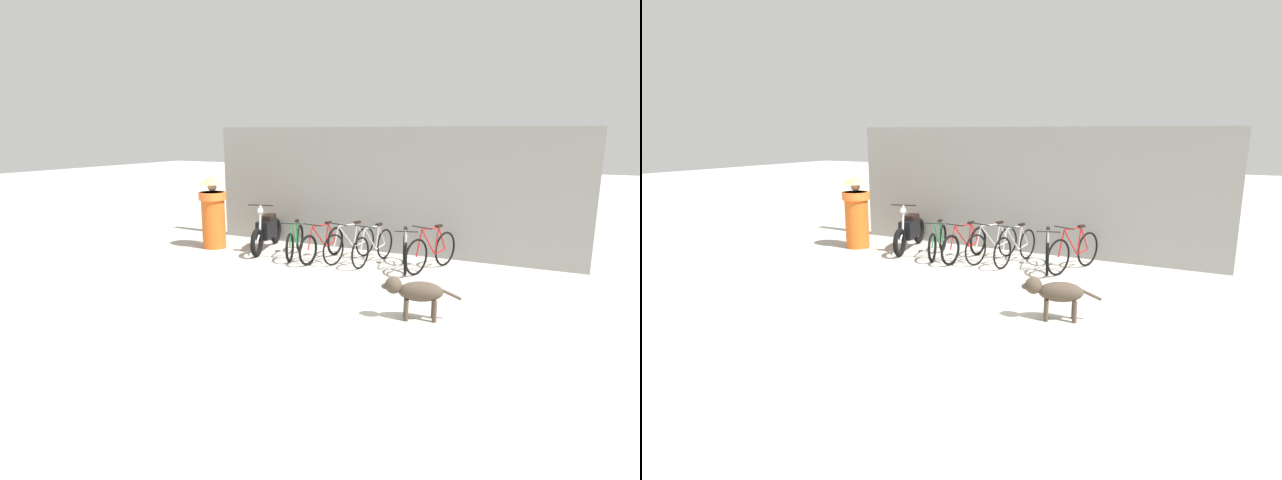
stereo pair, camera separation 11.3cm
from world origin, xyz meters
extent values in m
plane|color=#B7B2A5|center=(0.00, 0.00, 0.00)|extent=(60.00, 60.00, 0.00)
cube|color=gray|center=(0.00, 3.49, 1.41)|extent=(8.64, 0.20, 2.82)
torus|color=black|center=(-1.39, 1.67, 0.31)|extent=(0.23, 0.61, 0.62)
torus|color=black|center=(-1.67, 2.62, 0.31)|extent=(0.23, 0.61, 0.62)
cylinder|color=#1E7238|center=(-1.50, 2.04, 0.51)|extent=(0.17, 0.48, 0.52)
cylinder|color=#1E7238|center=(-1.58, 2.31, 0.50)|extent=(0.06, 0.13, 0.47)
cylinder|color=#1E7238|center=(-1.51, 2.08, 0.75)|extent=(0.19, 0.56, 0.06)
cylinder|color=#1E7238|center=(-1.62, 2.44, 0.29)|extent=(0.13, 0.37, 0.07)
cylinder|color=#1E7238|center=(-1.63, 2.49, 0.52)|extent=(0.11, 0.29, 0.44)
cylinder|color=#1E7238|center=(-1.41, 1.74, 0.54)|extent=(0.08, 0.18, 0.46)
cube|color=black|center=(-1.59, 2.36, 0.76)|extent=(0.12, 0.19, 0.05)
cylinder|color=black|center=(-1.43, 1.81, 0.80)|extent=(0.45, 0.15, 0.02)
torus|color=black|center=(-0.91, 1.59, 0.32)|extent=(0.13, 0.65, 0.64)
torus|color=black|center=(-0.78, 2.65, 0.32)|extent=(0.13, 0.65, 0.64)
cylinder|color=red|center=(-0.86, 2.00, 0.53)|extent=(0.09, 0.53, 0.53)
cylinder|color=red|center=(-0.82, 2.31, 0.52)|extent=(0.04, 0.14, 0.49)
cylinder|color=red|center=(-0.85, 2.06, 0.77)|extent=(0.10, 0.61, 0.06)
cylinder|color=red|center=(-0.80, 2.45, 0.30)|extent=(0.08, 0.40, 0.08)
cylinder|color=red|center=(-0.80, 2.51, 0.54)|extent=(0.07, 0.32, 0.45)
cylinder|color=red|center=(-0.90, 1.67, 0.56)|extent=(0.05, 0.19, 0.48)
cube|color=black|center=(-0.81, 2.36, 0.79)|extent=(0.09, 0.19, 0.05)
cylinder|color=black|center=(-0.89, 1.75, 0.83)|extent=(0.46, 0.08, 0.02)
torus|color=black|center=(-0.44, 1.82, 0.33)|extent=(0.21, 0.64, 0.66)
torus|color=black|center=(-0.15, 2.86, 0.33)|extent=(0.21, 0.64, 0.66)
cylinder|color=beige|center=(-0.33, 2.23, 0.54)|extent=(0.17, 0.52, 0.55)
cylinder|color=beige|center=(-0.24, 2.53, 0.53)|extent=(0.06, 0.14, 0.50)
cylinder|color=beige|center=(-0.31, 2.28, 0.79)|extent=(0.20, 0.61, 0.06)
cylinder|color=beige|center=(-0.20, 2.67, 0.30)|extent=(0.14, 0.40, 0.08)
cylinder|color=beige|center=(-0.19, 2.72, 0.55)|extent=(0.11, 0.32, 0.46)
cylinder|color=beige|center=(-0.42, 1.90, 0.57)|extent=(0.08, 0.19, 0.49)
cube|color=black|center=(-0.23, 2.58, 0.80)|extent=(0.12, 0.19, 0.05)
cylinder|color=black|center=(-0.40, 1.98, 0.85)|extent=(0.45, 0.15, 0.02)
torus|color=black|center=(0.16, 1.82, 0.33)|extent=(0.14, 0.65, 0.66)
torus|color=black|center=(0.32, 2.84, 0.33)|extent=(0.14, 0.65, 0.66)
cylinder|color=beige|center=(0.22, 2.22, 0.54)|extent=(0.11, 0.51, 0.54)
cylinder|color=beige|center=(0.27, 2.51, 0.53)|extent=(0.05, 0.13, 0.50)
cylinder|color=beige|center=(0.23, 2.27, 0.79)|extent=(0.12, 0.59, 0.06)
cylinder|color=beige|center=(0.29, 2.65, 0.30)|extent=(0.09, 0.39, 0.08)
cylinder|color=beige|center=(0.30, 2.70, 0.55)|extent=(0.08, 0.31, 0.46)
cylinder|color=beige|center=(0.17, 1.90, 0.57)|extent=(0.06, 0.18, 0.48)
cube|color=black|center=(0.28, 2.56, 0.80)|extent=(0.10, 0.19, 0.05)
cylinder|color=black|center=(0.18, 1.98, 0.84)|extent=(0.46, 0.10, 0.02)
torus|color=black|center=(1.11, 1.77, 0.32)|extent=(0.25, 0.63, 0.65)
torus|color=black|center=(0.81, 2.68, 0.32)|extent=(0.25, 0.63, 0.65)
cylinder|color=beige|center=(1.00, 2.13, 0.53)|extent=(0.17, 0.46, 0.54)
cylinder|color=beige|center=(0.91, 2.39, 0.52)|extent=(0.06, 0.13, 0.49)
cylinder|color=beige|center=(0.98, 2.17, 0.78)|extent=(0.20, 0.53, 0.06)
cylinder|color=beige|center=(0.87, 2.51, 0.30)|extent=(0.14, 0.35, 0.08)
cylinder|color=beige|center=(0.86, 2.56, 0.54)|extent=(0.12, 0.28, 0.45)
cylinder|color=beige|center=(1.09, 1.84, 0.56)|extent=(0.08, 0.17, 0.48)
cube|color=black|center=(0.90, 2.43, 0.79)|extent=(0.12, 0.19, 0.05)
cylinder|color=black|center=(1.07, 1.91, 0.83)|extent=(0.44, 0.17, 0.02)
torus|color=black|center=(1.29, 1.88, 0.36)|extent=(0.28, 0.69, 0.72)
torus|color=black|center=(1.63, 2.83, 0.36)|extent=(0.28, 0.69, 0.72)
cylinder|color=red|center=(1.42, 2.25, 0.59)|extent=(0.19, 0.48, 0.59)
cylinder|color=red|center=(1.52, 2.52, 0.57)|extent=(0.07, 0.13, 0.54)
cylinder|color=red|center=(1.44, 2.30, 0.86)|extent=(0.22, 0.55, 0.06)
cylinder|color=red|center=(1.57, 2.65, 0.33)|extent=(0.15, 0.37, 0.08)
cylinder|color=red|center=(1.59, 2.70, 0.60)|extent=(0.13, 0.29, 0.50)
cylinder|color=red|center=(1.32, 1.95, 0.62)|extent=(0.09, 0.18, 0.53)
cube|color=black|center=(1.54, 2.57, 0.87)|extent=(0.13, 0.19, 0.05)
cylinder|color=black|center=(1.34, 2.02, 0.92)|extent=(0.44, 0.18, 0.02)
torus|color=black|center=(-2.26, 1.72, 0.32)|extent=(0.26, 0.65, 0.64)
torus|color=black|center=(-2.60, 3.08, 0.32)|extent=(0.26, 0.65, 0.64)
cube|color=black|center=(-2.43, 2.40, 0.50)|extent=(0.46, 0.81, 0.41)
cube|color=black|center=(-2.47, 2.54, 0.76)|extent=(0.35, 0.54, 0.10)
cylinder|color=silver|center=(-2.32, 1.98, 0.81)|extent=(0.09, 0.16, 0.61)
cylinder|color=silver|center=(-2.29, 1.83, 0.41)|extent=(0.10, 0.24, 0.21)
cylinder|color=black|center=(-2.34, 2.03, 1.11)|extent=(0.57, 0.17, 0.03)
sphere|color=silver|center=(-2.33, 2.00, 0.99)|extent=(0.17, 0.17, 0.14)
ellipsoid|color=#4C3F33|center=(2.00, -0.39, 0.43)|extent=(0.72, 0.50, 0.30)
cylinder|color=#4C3F33|center=(1.83, -0.53, 0.16)|extent=(0.08, 0.08, 0.32)
cylinder|color=#4C3F33|center=(1.78, -0.38, 0.16)|extent=(0.08, 0.08, 0.32)
cylinder|color=#4C3F33|center=(2.22, -0.40, 0.16)|extent=(0.08, 0.08, 0.32)
cylinder|color=#4C3F33|center=(2.16, -0.24, 0.16)|extent=(0.08, 0.08, 0.32)
sphere|color=#4C3F33|center=(1.62, -0.52, 0.51)|extent=(0.32, 0.32, 0.25)
ellipsoid|color=#4C3F33|center=(1.52, -0.55, 0.49)|extent=(0.17, 0.14, 0.10)
cylinder|color=#4C3F33|center=(2.42, -0.24, 0.40)|extent=(0.28, 0.14, 0.16)
cylinder|color=orange|center=(-3.68, 2.04, 0.67)|extent=(0.74, 0.74, 1.33)
cylinder|color=orange|center=(-3.68, 2.04, 1.24)|extent=(0.88, 0.88, 0.18)
sphere|color=tan|center=(-3.68, 2.04, 1.46)|extent=(0.29, 0.29, 0.21)
cone|color=tan|center=(-3.68, 2.04, 1.62)|extent=(0.78, 0.78, 0.20)
camera|label=1|loc=(3.78, -7.27, 2.72)|focal=28.00mm
camera|label=2|loc=(3.88, -7.22, 2.72)|focal=28.00mm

